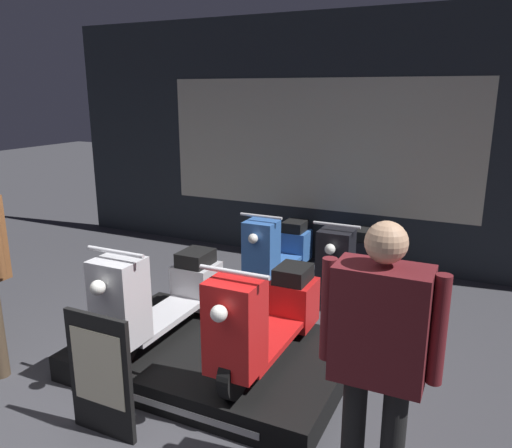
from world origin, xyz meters
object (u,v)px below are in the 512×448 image
at_px(person_right_browsing, 379,345).
at_px(price_sign_board, 100,375).
at_px(scooter_display_left, 161,295).
at_px(scooter_backrow_0, 279,249).
at_px(scooter_display_right, 266,317).
at_px(scooter_backrow_1, 348,259).

height_order(person_right_browsing, price_sign_board, person_right_browsing).
xyz_separation_m(scooter_display_left, scooter_backrow_0, (0.15, 2.18, -0.21)).
distance_m(scooter_display_right, price_sign_board, 1.25).
xyz_separation_m(scooter_backrow_0, price_sign_board, (0.08, -3.18, 0.08)).
xyz_separation_m(scooter_display_right, price_sign_board, (-0.74, -1.00, -0.14)).
distance_m(scooter_backrow_0, person_right_browsing, 3.56).
relative_size(scooter_backrow_1, price_sign_board, 1.75).
height_order(scooter_backrow_0, price_sign_board, scooter_backrow_0).
xyz_separation_m(scooter_backrow_1, person_right_browsing, (0.96, -2.99, 0.61)).
bearing_deg(price_sign_board, person_right_browsing, 6.26).
height_order(scooter_display_right, scooter_backrow_0, scooter_display_right).
relative_size(scooter_display_left, person_right_browsing, 0.94).
relative_size(scooter_display_left, price_sign_board, 1.75).
bearing_deg(scooter_backrow_1, person_right_browsing, -72.24).
height_order(scooter_backrow_0, person_right_browsing, person_right_browsing).
height_order(scooter_display_left, price_sign_board, scooter_display_left).
distance_m(scooter_backrow_0, price_sign_board, 3.19).
bearing_deg(scooter_display_right, price_sign_board, -126.46).
bearing_deg(person_right_browsing, price_sign_board, -173.74).
relative_size(person_right_browsing, price_sign_board, 1.87).
relative_size(scooter_display_right, scooter_backrow_1, 1.00).
bearing_deg(scooter_backrow_1, scooter_display_left, -114.96).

